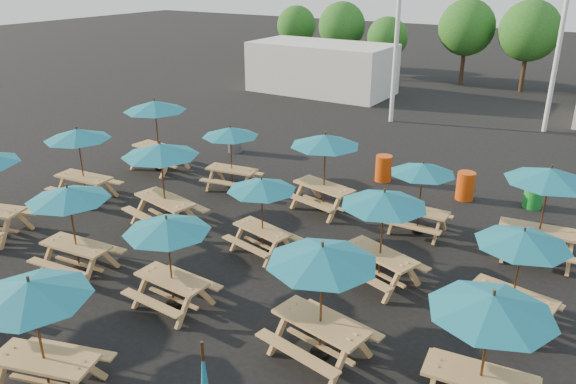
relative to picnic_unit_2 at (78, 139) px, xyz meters
The scene contains 26 objects.
ground 6.88m from the picnic_unit_2, ahead, with size 120.00×120.00×0.00m, color black.
picnic_unit_2 is the anchor object (origin of this frame).
picnic_unit_3 3.33m from the picnic_unit_2, 89.78° to the left, with size 2.37×2.37×2.56m.
picnic_unit_5 4.75m from the picnic_unit_2, 41.47° to the right, with size 2.10×2.10×2.23m.
picnic_unit_6 3.52m from the picnic_unit_2, ahead, with size 2.50×2.50×2.47m.
picnic_unit_7 4.67m from the picnic_unit_2, 42.89° to the left, with size 2.10×2.10×2.14m.
picnic_unit_8 9.05m from the picnic_unit_2, 43.46° to the right, with size 2.46×2.46×2.29m.
picnic_unit_9 7.22m from the picnic_unit_2, 25.07° to the right, with size 1.92×1.92×2.14m.
picnic_unit_10 6.79m from the picnic_unit_2, ahead, with size 2.08×2.08×2.04m.
picnic_unit_11 7.57m from the picnic_unit_2, 25.49° to the left, with size 2.47×2.47×2.41m.
picnic_unit_13 10.46m from the picnic_unit_2, 15.75° to the right, with size 2.37×2.37×2.38m.
picnic_unit_14 9.94m from the picnic_unit_2, ahead, with size 2.51×2.51×2.31m.
picnic_unit_15 10.33m from the picnic_unit_2, 18.50° to the left, with size 1.81×1.81×2.06m.
picnic_unit_17 13.28m from the picnic_unit_2, 11.96° to the right, with size 2.21×2.21×2.32m.
picnic_unit_18 12.92m from the picnic_unit_2, ahead, with size 2.15×2.15×2.17m.
picnic_unit_19 13.32m from the picnic_unit_2, 14.98° to the left, with size 2.35×2.35×2.46m.
waste_bin_0 6.68m from the picnic_unit_2, 80.15° to the left, with size 0.56×0.56×0.90m, color gray.
waste_bin_1 9.98m from the picnic_unit_2, 41.46° to the left, with size 0.56×0.56×0.90m, color #D6460C.
waste_bin_2 12.16m from the picnic_unit_2, 31.87° to the left, with size 0.56×0.56×0.90m, color #D6460C.
waste_bin_3 14.06m from the picnic_unit_2, 29.24° to the left, with size 0.56×0.56×0.90m, color #198D2C.
event_tent_0 18.18m from the picnic_unit_2, 94.48° to the left, with size 8.00×4.00×2.80m, color silver.
tree_0 26.46m from the picnic_unit_2, 106.46° to the left, with size 2.80×2.80×4.24m.
tree_1 24.25m from the picnic_unit_2, 97.51° to the left, with size 3.11×3.11×4.72m.
tree_2 23.77m from the picnic_unit_2, 89.54° to the left, with size 2.59×2.59×3.93m.
tree_3 25.33m from the picnic_unit_2, 79.00° to the left, with size 3.36×3.36×5.09m.
tree_4 25.84m from the picnic_unit_2, 70.82° to the left, with size 3.41×3.41×5.17m.
Camera 1 is at (7.61, -10.72, 6.97)m, focal length 35.00 mm.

